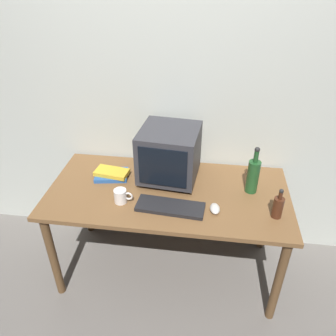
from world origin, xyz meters
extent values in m
plane|color=slate|center=(0.00, 0.00, 0.00)|extent=(6.00, 6.00, 0.00)
cube|color=beige|center=(0.00, 0.44, 1.25)|extent=(4.00, 0.08, 2.50)
cube|color=brown|center=(0.00, 0.00, 0.73)|extent=(1.59, 0.77, 0.03)
cylinder|color=brown|center=(-0.74, -0.32, 0.36)|extent=(0.06, 0.06, 0.71)
cylinder|color=brown|center=(0.74, -0.32, 0.36)|extent=(0.06, 0.06, 0.71)
cylinder|color=brown|center=(-0.74, 0.32, 0.36)|extent=(0.06, 0.06, 0.71)
cylinder|color=brown|center=(0.74, 0.32, 0.36)|extent=(0.06, 0.06, 0.71)
cube|color=#333338|center=(-0.01, 0.16, 0.76)|extent=(0.30, 0.26, 0.03)
cube|color=#333338|center=(-0.01, 0.16, 0.94)|extent=(0.41, 0.41, 0.34)
cube|color=black|center=(-0.03, -0.03, 0.94)|extent=(0.31, 0.04, 0.27)
cube|color=black|center=(0.04, -0.18, 0.75)|extent=(0.43, 0.18, 0.02)
ellipsoid|color=beige|center=(0.31, -0.16, 0.76)|extent=(0.07, 0.11, 0.04)
cylinder|color=#1E4C23|center=(0.54, 0.07, 0.85)|extent=(0.08, 0.08, 0.23)
cylinder|color=#1E4C23|center=(0.54, 0.07, 1.01)|extent=(0.03, 0.03, 0.08)
sphere|color=#262626|center=(0.54, 0.07, 1.06)|extent=(0.03, 0.03, 0.03)
cylinder|color=#472314|center=(0.68, -0.16, 0.81)|extent=(0.06, 0.06, 0.13)
cylinder|color=#472314|center=(0.68, -0.16, 0.90)|extent=(0.02, 0.02, 0.05)
sphere|color=#262626|center=(0.68, -0.16, 0.93)|extent=(0.03, 0.03, 0.03)
cube|color=#28569E|center=(-0.42, 0.11, 0.75)|extent=(0.25, 0.20, 0.03)
cube|color=gold|center=(-0.41, 0.10, 0.78)|extent=(0.24, 0.15, 0.03)
cylinder|color=white|center=(-0.28, -0.15, 0.79)|extent=(0.08, 0.08, 0.09)
torus|color=white|center=(-0.23, -0.15, 0.79)|extent=(0.06, 0.01, 0.06)
camera|label=1|loc=(0.24, -1.75, 2.07)|focal=35.52mm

